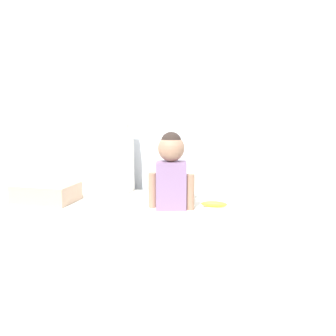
{
  "coord_description": "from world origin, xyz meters",
  "views": [
    {
      "loc": [
        0.54,
        -2.11,
        1.0
      ],
      "look_at": [
        0.04,
        0.0,
        0.67
      ],
      "focal_mm": 35.7,
      "sensor_mm": 36.0,
      "label": 1
    }
  ],
  "objects": [
    {
      "name": "back_wall",
      "position": [
        0.0,
        0.54,
        1.25
      ],
      "size": [
        5.37,
        0.1,
        2.5
      ],
      "primitive_type": "cube",
      "color": "silver",
      "rests_on": "ground"
    },
    {
      "name": "toddler",
      "position": [
        0.08,
        -0.08,
        0.67
      ],
      "size": [
        0.3,
        0.18,
        0.49
      ],
      "color": "gray",
      "rests_on": "couch"
    },
    {
      "name": "ground_plane",
      "position": [
        0.0,
        0.0,
        0.0
      ],
      "size": [
        12.0,
        12.0,
        0.0
      ],
      "primitive_type": "plane",
      "color": "#B2ADA3"
    },
    {
      "name": "banana",
      "position": [
        0.34,
        0.02,
        0.44
      ],
      "size": [
        0.17,
        0.05,
        0.04
      ],
      "primitive_type": "ellipsoid",
      "rotation": [
        0.0,
        0.0,
        0.06
      ],
      "color": "yellow",
      "rests_on": "couch"
    },
    {
      "name": "throw_pillow_right",
      "position": [
        0.6,
        0.31,
        0.68
      ],
      "size": [
        0.5,
        0.16,
        0.52
      ],
      "primitive_type": "cube",
      "color": "#99A393",
      "rests_on": "couch"
    },
    {
      "name": "folded_blanket",
      "position": [
        -0.8,
        -0.1,
        0.48
      ],
      "size": [
        0.4,
        0.28,
        0.12
      ],
      "primitive_type": "cube",
      "color": "tan",
      "rests_on": "couch"
    },
    {
      "name": "couch",
      "position": [
        0.0,
        0.0,
        0.21
      ],
      "size": [
        2.17,
        0.82,
        0.42
      ],
      "color": "beige",
      "rests_on": "ground"
    },
    {
      "name": "throw_pillow_left",
      "position": [
        -0.6,
        0.31,
        0.68
      ],
      "size": [
        0.53,
        0.16,
        0.53
      ],
      "primitive_type": "cube",
      "color": "silver",
      "rests_on": "couch"
    }
  ]
}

